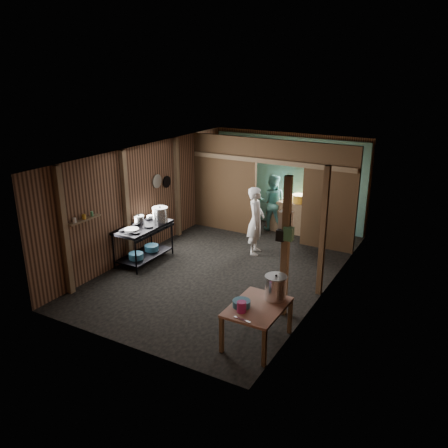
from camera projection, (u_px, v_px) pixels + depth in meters
The scene contains 42 objects.
floor at pixel (228, 267), 10.45m from camera, with size 4.50×7.00×0.00m, color black.
ceiling at pixel (229, 153), 9.59m from camera, with size 4.50×7.00×0.00m, color #3A3938.
wall_back at pixel (289, 179), 12.90m from camera, with size 4.50×0.00×2.60m, color brown.
wall_front at pixel (120, 273), 7.13m from camera, with size 4.50×0.00×2.60m, color brown.
wall_left at pixel (146, 199), 11.06m from camera, with size 0.00×7.00×2.60m, color brown.
wall_right at pixel (330, 230), 8.98m from camera, with size 0.00×7.00×2.60m, color brown.
partition_left at pixel (225, 184), 12.44m from camera, with size 1.85×0.10×2.60m, color #4C351C.
partition_right at pixel (330, 198), 11.11m from camera, with size 1.35×0.10×2.60m, color #4C351C.
partition_header at pixel (280, 152), 11.39m from camera, with size 1.30×0.10×0.60m, color #4C351C.
turquoise_panel at pixel (288, 182), 12.87m from camera, with size 4.40×0.06×2.50m, color #579899.
back_counter at pixel (290, 216), 12.60m from camera, with size 1.20×0.50×0.85m, color brown.
wall_clock at pixel (297, 160), 12.51m from camera, with size 0.20×0.20×0.03m, color silver.
post_left_a at pixel (64, 232), 8.88m from camera, with size 0.10×0.12×2.60m, color brown.
post_left_b at pixel (126, 208), 10.36m from camera, with size 0.10×0.12×2.60m, color brown.
post_left_c at pixel (177, 188), 12.01m from camera, with size 0.10×0.12×2.60m, color brown.
post_right at pixel (323, 232), 8.85m from camera, with size 0.10×0.12×2.60m, color brown.
post_free at pixel (285, 248), 8.09m from camera, with size 0.12×0.12×2.60m, color brown.
cross_beam at pixel (270, 161), 11.54m from camera, with size 4.40×0.12×0.12m, color brown.
pan_lid_big at pixel (157, 181), 11.25m from camera, with size 0.34×0.34×0.03m, color gray.
pan_lid_small at pixel (167, 182), 11.62m from camera, with size 0.30×0.30×0.03m, color black.
wall_shelf at pixel (84, 220), 9.25m from camera, with size 0.14×0.80×0.03m, color brown.
jar_white at pixel (74, 220), 9.02m from camera, with size 0.07×0.07×0.10m, color silver.
jar_yellow at pixel (84, 217), 9.23m from camera, with size 0.08×0.08×0.10m, color gold.
jar_green at pixel (92, 214), 9.41m from camera, with size 0.06×0.06×0.10m, color #41875B.
bag_white at pixel (286, 220), 8.03m from camera, with size 0.22×0.15×0.32m, color silver.
bag_green at pixel (289, 234), 7.91m from camera, with size 0.16×0.12×0.24m, color #41875B.
bag_black at pixel (280, 235), 7.98m from camera, with size 0.14×0.10×0.20m, color black.
gas_range at pixel (144, 244), 10.65m from camera, with size 0.75×1.47×0.87m, color black, non-canonical shape.
prep_table at pixel (257, 324), 7.54m from camera, with size 0.82×1.13×0.67m, color tan, non-canonical shape.
stove_pot_large at pixel (160, 215), 10.74m from camera, with size 0.37×0.37×0.37m, color silver, non-canonical shape.
stove_pot_med at pixel (139, 220), 10.63m from camera, with size 0.24×0.24×0.21m, color silver, non-canonical shape.
stove_saucepan at pixel (150, 217), 10.96m from camera, with size 0.14×0.14×0.09m, color silver.
frying_pan at pixel (132, 230), 10.18m from camera, with size 0.33×0.55×0.07m, color gray, non-canonical shape.
blue_tub_front at pixel (136, 256), 10.47m from camera, with size 0.33×0.33×0.14m, color #2D6787.
blue_tub_back at pixel (152, 248), 10.94m from camera, with size 0.33×0.33×0.13m, color #2D6787.
stock_pot at pixel (276, 288), 7.59m from camera, with size 0.37×0.37×0.44m, color silver, non-canonical shape.
wash_basin at pixel (241, 303), 7.40m from camera, with size 0.29×0.29×0.11m, color #2D6787.
pink_bucket at pixel (242, 307), 7.23m from camera, with size 0.15×0.15×0.18m, color #BC277B.
knife at pixel (242, 319), 7.03m from camera, with size 0.30×0.04×0.01m, color silver.
yellow_tub at pixel (300, 199), 12.31m from camera, with size 0.39×0.39×0.21m, color gold.
cook at pixel (256, 221), 10.98m from camera, with size 0.60×0.39×1.65m, color white.
worker_back at pixel (272, 203), 12.62m from camera, with size 0.75×0.58×1.54m, color teal.
Camera 1 is at (4.58, -8.38, 4.36)m, focal length 37.05 mm.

